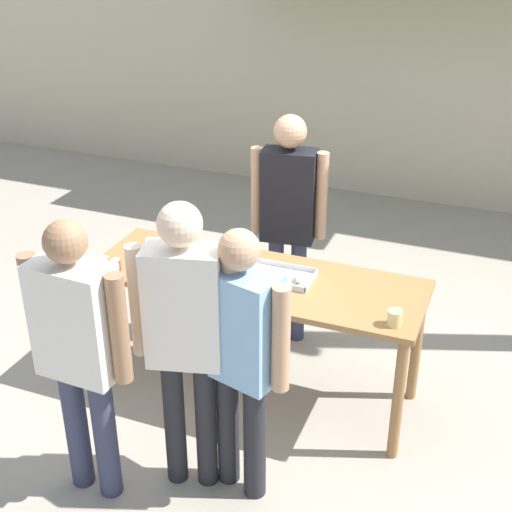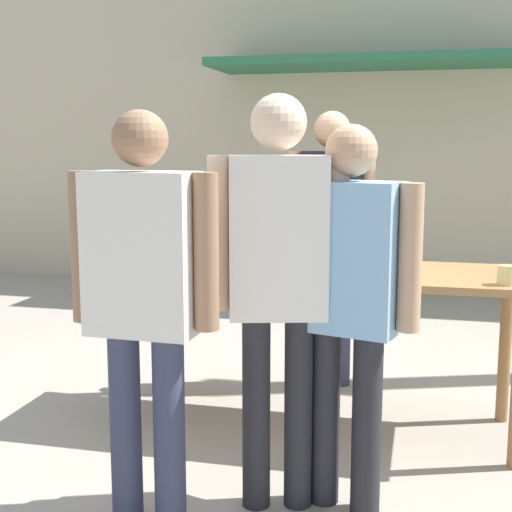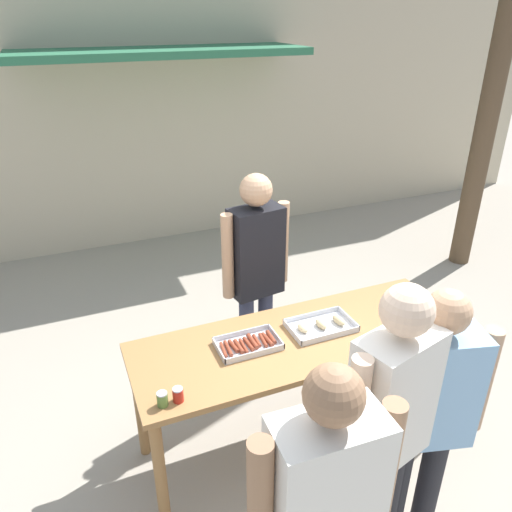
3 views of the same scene
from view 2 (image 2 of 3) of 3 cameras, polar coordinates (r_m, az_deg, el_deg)
ground_plane at (r=4.24m, az=4.83°, el=-13.29°), size 24.00×24.00×0.00m
building_facade_back at (r=7.91m, az=9.48°, el=13.59°), size 12.00×1.11×4.50m
serving_table at (r=4.01m, az=4.98°, el=-2.58°), size 2.22×0.76×0.92m
food_tray_sausages at (r=4.09m, az=0.04°, el=-0.48°), size 0.40×0.25×0.04m
food_tray_buns at (r=4.00m, az=7.38°, el=-0.73°), size 0.43×0.28×0.06m
condiment_jar_mustard at (r=3.99m, az=-9.68°, el=-0.46°), size 0.06×0.06×0.09m
condiment_jar_ketchup at (r=3.95m, az=-8.53°, el=-0.51°), size 0.06×0.06×0.09m
beer_cup at (r=3.71m, az=19.38°, el=-1.45°), size 0.09×0.09×0.10m
person_server_behind_table at (r=4.67m, az=5.99°, el=2.70°), size 0.56×0.27×1.81m
person_customer_holding_hotdog at (r=2.94m, az=-8.97°, el=-2.35°), size 0.64×0.26×1.74m
person_customer_with_cup at (r=3.07m, az=7.40°, el=-2.46°), size 0.61×0.34×1.69m
person_customer_waiting_in_line at (r=3.04m, az=1.77°, el=-0.80°), size 0.58×0.32×1.81m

